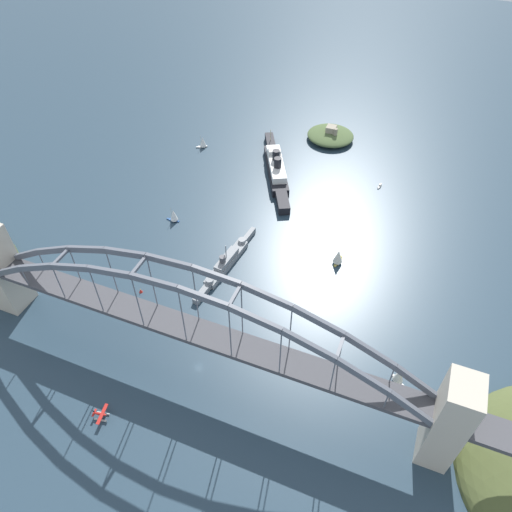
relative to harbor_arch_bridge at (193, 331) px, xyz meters
The scene contains 12 objects.
ground_plane 30.84m from the harbor_arch_bridge, ahead, with size 1400.00×1400.00×0.00m, color #283D4C.
harbor_arch_bridge is the anchor object (origin of this frame).
ocean_liner 182.10m from the harbor_arch_bridge, 97.30° to the left, with size 53.60×95.61×19.08m.
naval_cruiser 79.50m from the harbor_arch_bridge, 103.34° to the left, with size 11.46×72.65×16.96m.
fort_island_mid_harbor 245.59m from the harbor_arch_bridge, 89.38° to the left, with size 39.44×38.45×13.01m.
seaplane_taxiing_near_bridge 59.30m from the harbor_arch_bridge, 125.72° to the right, with size 7.87×10.84×5.14m.
small_boat_0 114.19m from the harbor_arch_bridge, 64.94° to the left, with size 6.73×10.87×12.61m.
small_boat_1 215.18m from the harbor_arch_bridge, 115.83° to the left, with size 8.78×7.22×10.68m.
small_boat_2 202.58m from the harbor_arch_bridge, 73.80° to the left, with size 2.42×7.40×1.92m.
small_boat_3 105.35m from the harbor_arch_bridge, 17.32° to the left, with size 8.58×8.12×10.57m.
small_boat_4 123.29m from the harbor_arch_bridge, 124.85° to the left, with size 9.57×5.42×11.11m.
channel_marker_buoy 71.27m from the harbor_arch_bridge, 148.96° to the left, with size 2.20×2.20×2.75m.
Camera 1 is at (78.44, -114.91, 214.89)m, focal length 33.37 mm.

